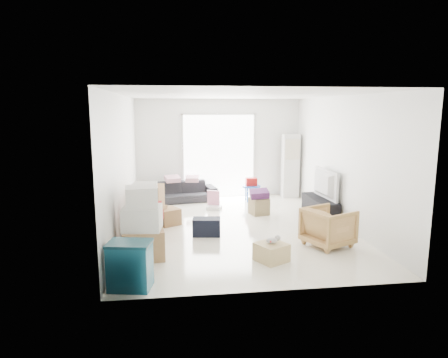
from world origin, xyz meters
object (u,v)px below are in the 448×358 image
Objects in this scene: ac_tower at (290,166)px; tv_console at (320,208)px; wood_crate at (271,252)px; ottoman at (259,206)px; television at (321,195)px; kids_table at (251,185)px; storage_bins at (130,265)px; armchair at (328,225)px; sofa at (182,188)px.

ac_tower is 2.27m from tv_console.
tv_console is at bearing 54.18° from wood_crate.
ac_tower is 4.53× the size of ottoman.
ac_tower is at bearing -2.06° from television.
tv_console reaches higher than wood_crate.
tv_console is 2.17× the size of kids_table.
ottoman is at bearing -126.29° from ac_tower.
wood_crate is (-1.69, -4.59, -0.73)m from ac_tower.
tv_console is at bearing -88.68° from ac_tower.
television reaches higher than tv_console.
ac_tower is at bearing 54.05° from storage_bins.
wood_crate is (2.16, 0.72, -0.19)m from storage_bins.
wood_crate is (-1.19, -0.58, -0.24)m from armchair.
ac_tower reaches higher than ottoman.
sofa is at bearing 80.58° from storage_bins.
television is 3.66m from sofa.
television is at bearing -55.92° from kids_table.
kids_table is 1.43× the size of wood_crate.
tv_console is at bearing -19.67° from ottoman.
kids_table is at bearing 82.96° from wood_crate.
television is 2.18m from kids_table.
ottoman is at bearing -51.69° from sofa.
television is 0.63× the size of sofa.
tv_console is 5.00m from storage_bins.
sofa is 2.86× the size of kids_table.
kids_table is (-1.22, 1.80, -0.08)m from television.
television is at bearing -88.68° from ac_tower.
television reaches higher than wood_crate.
storage_bins is (-3.35, -1.30, -0.05)m from armchair.
ottoman is 2.91m from wood_crate.
storage_bins is at bearing -161.49° from wood_crate.
storage_bins is at bearing -125.95° from ac_tower.
ottoman is 0.62× the size of kids_table.
television is 2.57× the size of wood_crate.
television is at bearing 38.79° from storage_bins.
ac_tower reaches higher than wood_crate.
armchair is (-0.50, -4.01, -0.49)m from ac_tower.
tv_console is at bearing 38.79° from storage_bins.
sofa is at bearing 106.37° from wood_crate.
storage_bins is at bearing -125.79° from ottoman.
television is (0.00, 0.00, 0.30)m from tv_console.
television is at bearing 54.18° from wood_crate.
sofa reaches higher than storage_bins.
storage_bins is 5.62m from kids_table.
ac_tower is 2.20m from television.
sofa is at bearing 173.08° from kids_table.
storage_bins is at bearing 125.40° from television.
storage_bins is 1.51× the size of wood_crate.
storage_bins is 1.71× the size of ottoman.
ac_tower reaches higher than sofa.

